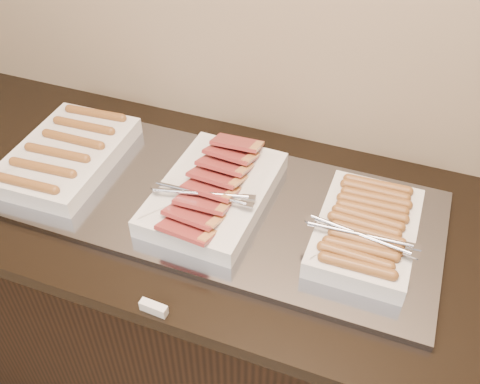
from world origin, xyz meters
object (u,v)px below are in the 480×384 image
object	(u,v)px
dish_left	(67,154)
dish_center	(214,191)
counter	(212,303)
warming_tray	(210,201)
dish_right	(366,230)

from	to	relation	value
dish_left	dish_center	bearing A→B (deg)	-2.03
dish_center	dish_left	bearing A→B (deg)	-178.49
counter	warming_tray	bearing A→B (deg)	0.00
dish_center	dish_right	world-z (taller)	dish_center
counter	dish_center	size ratio (longest dim) A/B	4.81
counter	warming_tray	size ratio (longest dim) A/B	1.72
counter	warming_tray	xyz separation A→B (m)	(0.01, 0.00, 0.46)
warming_tray	dish_right	world-z (taller)	dish_right
warming_tray	dish_left	world-z (taller)	dish_left
warming_tray	dish_center	distance (m)	0.04
warming_tray	dish_right	distance (m)	0.41
counter	dish_center	xyz separation A→B (m)	(0.03, -0.00, 0.50)
warming_tray	dish_left	bearing A→B (deg)	180.00
dish_left	dish_right	xyz separation A→B (m)	(0.85, -0.00, 0.01)
counter	dish_right	distance (m)	0.66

